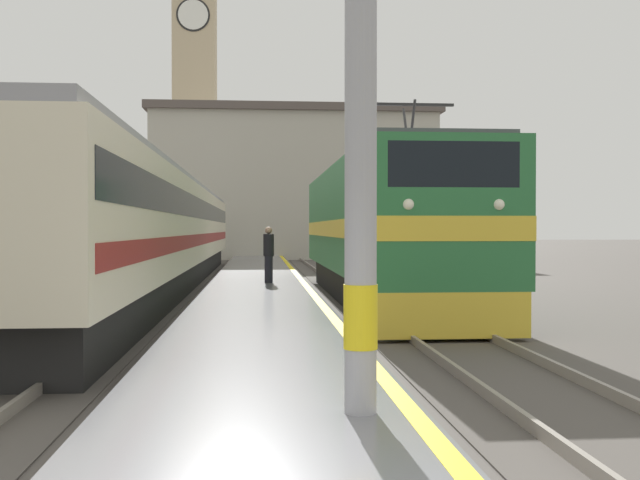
{
  "coord_description": "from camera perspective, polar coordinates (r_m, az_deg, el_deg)",
  "views": [
    {
      "loc": [
        -0.01,
        -3.69,
        2.0
      ],
      "look_at": [
        1.84,
        18.78,
        1.66
      ],
      "focal_mm": 42.0,
      "sensor_mm": 36.0,
      "label": 1
    }
  ],
  "objects": [
    {
      "name": "clock_tower",
      "position": [
        65.74,
        -9.5,
        10.86
      ],
      "size": [
        4.41,
        4.41,
        25.38
      ],
      "color": "tan",
      "rests_on": "ground"
    },
    {
      "name": "platform",
      "position": [
        28.75,
        -4.69,
        -2.85
      ],
      "size": [
        3.14,
        140.0,
        0.29
      ],
      "color": "slate",
      "rests_on": "ground"
    },
    {
      "name": "rail_track_far",
      "position": [
        28.95,
        -11.33,
        -3.06
      ],
      "size": [
        2.84,
        140.0,
        0.16
      ],
      "color": "#514C47",
      "rests_on": "ground"
    },
    {
      "name": "catenary_mast",
      "position": [
        7.23,
        3.75,
        16.55
      ],
      "size": [
        2.73,
        0.32,
        7.46
      ],
      "color": "#9E9EA3",
      "rests_on": "platform"
    },
    {
      "name": "person_on_platform",
      "position": [
        23.85,
        -3.94,
        -1.0
      ],
      "size": [
        0.34,
        0.34,
        1.78
      ],
      "color": "#23232D",
      "rests_on": "platform"
    },
    {
      "name": "station_building",
      "position": [
        50.82,
        -2.02,
        4.31
      ],
      "size": [
        19.21,
        6.85,
        10.06
      ],
      "color": "#B7B2A3",
      "rests_on": "ground"
    },
    {
      "name": "passenger_train",
      "position": [
        26.07,
        -12.06,
        0.74
      ],
      "size": [
        2.92,
        34.78,
        3.61
      ],
      "color": "black",
      "rests_on": "ground"
    },
    {
      "name": "locomotive_train",
      "position": [
        20.69,
        4.66,
        0.75
      ],
      "size": [
        2.92,
        15.66,
        4.82
      ],
      "color": "black",
      "rests_on": "ground"
    },
    {
      "name": "rail_track_near",
      "position": [
        28.96,
        1.98,
        -3.05
      ],
      "size": [
        2.84,
        140.0,
        0.16
      ],
      "color": "#514C47",
      "rests_on": "ground"
    },
    {
      "name": "ground_plane",
      "position": [
        33.75,
        -4.69,
        -2.55
      ],
      "size": [
        200.0,
        200.0,
        0.0
      ],
      "primitive_type": "plane",
      "color": "#514C47"
    }
  ]
}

